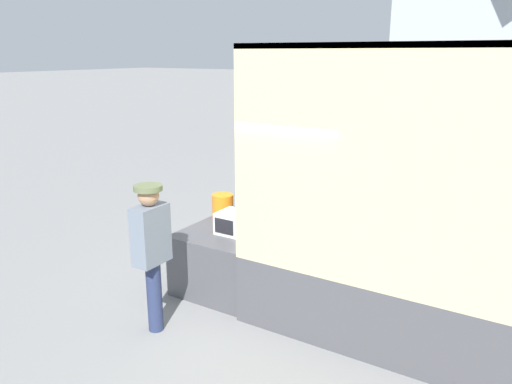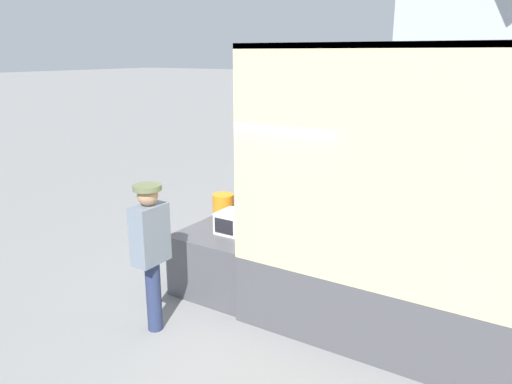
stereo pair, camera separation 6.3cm
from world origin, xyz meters
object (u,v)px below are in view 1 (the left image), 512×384
Objects in this scene: microwave at (235,223)px; orange_bucket at (223,206)px; portable_generator at (263,201)px; worker_person at (151,243)px.

orange_bucket is at bearing 140.05° from microwave.
worker_person reaches higher than portable_generator.
orange_bucket is 1.84m from worker_person.
orange_bucket reaches higher than microwave.
worker_person is (0.29, -1.82, 0.08)m from orange_bucket.
portable_generator is 0.62m from orange_bucket.
worker_person is at bearing -100.01° from microwave.
worker_person reaches higher than orange_bucket.
portable_generator is 0.35× the size of worker_person.
portable_generator is 2.26m from worker_person.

